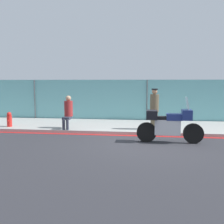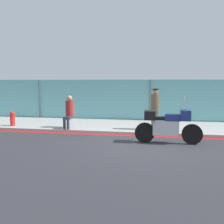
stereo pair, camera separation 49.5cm
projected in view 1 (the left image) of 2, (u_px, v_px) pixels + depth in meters
name	position (u px, v px, depth m)	size (l,w,h in m)	color
ground_plane	(147.00, 144.00, 8.61)	(120.00, 120.00, 0.00)	#2D2D33
sidewalk	(147.00, 127.00, 11.59)	(43.77, 3.29, 0.13)	#9E9E99
curb_paint_stripe	(147.00, 136.00, 9.89)	(43.77, 0.18, 0.01)	red
storefront_fence	(147.00, 101.00, 13.18)	(41.58, 0.17, 2.15)	#6BB2B7
motorcycle	(169.00, 124.00, 8.76)	(2.21, 0.51, 1.54)	black
officer_standing	(154.00, 109.00, 10.51)	(0.35, 0.35, 1.65)	brown
person_seated_on_curb	(68.00, 110.00, 10.76)	(0.35, 0.68, 1.35)	#2D3342
fire_hydrant	(9.00, 119.00, 11.23)	(0.21, 0.26, 0.63)	red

